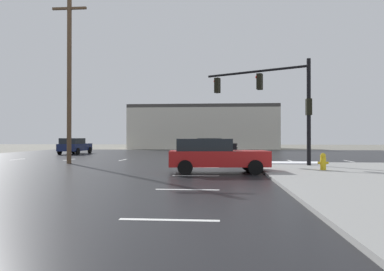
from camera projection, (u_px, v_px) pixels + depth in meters
ground_plane at (205, 161)px, 24.76m from camera, size 120.00×120.00×0.00m
road_asphalt at (205, 161)px, 24.76m from camera, size 44.00×44.00×0.02m
snow_strip_curbside at (287, 163)px, 20.39m from camera, size 4.00×1.60×0.06m
lane_markings at (222, 162)px, 23.30m from camera, size 36.15×36.15×0.01m
traffic_signal_mast at (277, 95)px, 19.93m from camera, size 5.74×3.17×5.86m
fire_hydrant at (323, 161)px, 16.18m from camera, size 0.48×0.26×0.79m
strip_building_background at (204, 127)px, 53.23m from camera, size 22.00×8.00×6.52m
sedan_navy at (75, 146)px, 34.70m from camera, size 2.06×4.55×1.58m
sedan_black at (214, 145)px, 37.36m from camera, size 4.66×2.37×1.58m
sedan_red at (215, 155)px, 15.93m from camera, size 4.65×2.35×1.58m
utility_pole_mid at (69, 76)px, 21.87m from camera, size 2.20×0.28×10.64m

